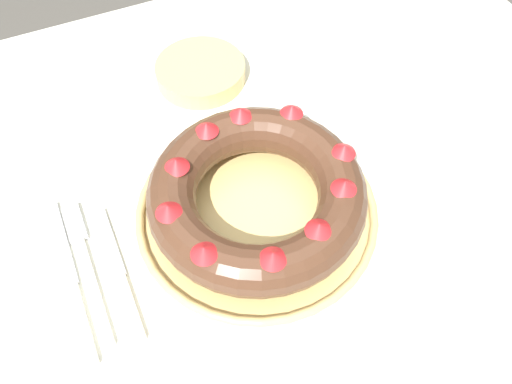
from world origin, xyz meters
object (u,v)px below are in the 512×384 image
object	(u,v)px
serving_knife	(72,288)
cake_knife	(120,280)
fork	(85,259)
bundt_cake	(256,192)
side_bowl	(201,72)
napkin	(413,137)
serving_dish	(256,210)

from	to	relation	value
serving_knife	cake_knife	size ratio (longest dim) A/B	1.22
fork	cake_knife	world-z (taller)	cake_knife
bundt_cake	side_bowl	size ratio (longest dim) A/B	1.92
napkin	cake_knife	bearing A→B (deg)	-174.72
serving_dish	napkin	distance (m)	0.28
fork	serving_knife	distance (m)	0.04
serving_dish	bundt_cake	xyz separation A→B (m)	(0.00, -0.00, 0.04)
cake_knife	napkin	size ratio (longest dim) A/B	1.54
fork	serving_knife	bearing A→B (deg)	-130.89
bundt_cake	side_bowl	bearing A→B (deg)	84.10
bundt_cake	cake_knife	xyz separation A→B (m)	(-0.20, -0.02, -0.05)
fork	serving_dish	bearing A→B (deg)	-11.34
fork	napkin	bearing A→B (deg)	-5.03
napkin	fork	bearing A→B (deg)	179.70
fork	napkin	world-z (taller)	fork
cake_knife	napkin	distance (m)	0.48
bundt_cake	serving_dish	bearing A→B (deg)	131.78
bundt_cake	side_bowl	xyz separation A→B (m)	(0.03, 0.29, -0.04)
side_bowl	napkin	world-z (taller)	side_bowl
serving_dish	serving_knife	size ratio (longest dim) A/B	1.36
serving_dish	side_bowl	distance (m)	0.29
napkin	bundt_cake	bearing A→B (deg)	-175.03
serving_dish	serving_knife	distance (m)	0.26
serving_dish	side_bowl	size ratio (longest dim) A/B	2.20
serving_dish	napkin	world-z (taller)	serving_dish
bundt_cake	serving_knife	distance (m)	0.26
fork	serving_knife	size ratio (longest dim) A/B	0.89
bundt_cake	napkin	xyz separation A→B (m)	(0.28, 0.02, -0.05)
bundt_cake	serving_knife	xyz separation A→B (m)	(-0.26, -0.01, -0.05)
serving_dish	side_bowl	xyz separation A→B (m)	(0.03, 0.29, 0.01)
cake_knife	napkin	bearing A→B (deg)	0.15
serving_knife	side_bowl	xyz separation A→B (m)	(0.29, 0.30, 0.01)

